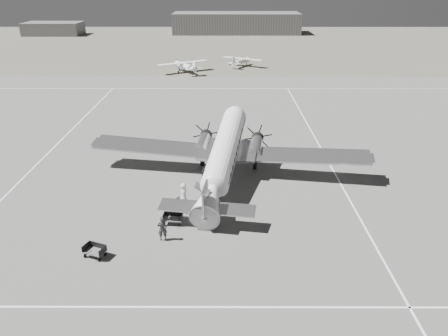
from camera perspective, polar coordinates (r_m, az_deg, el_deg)
ground at (r=38.24m, az=-1.78°, el=-3.69°), size 260.00×260.00×0.00m
taxi_line_near at (r=26.61m, az=-2.76°, el=-17.69°), size 60.00×0.15×0.01m
taxi_line_right at (r=39.69m, az=15.85°, el=-3.57°), size 0.15×80.00×0.01m
taxi_line_left at (r=51.10m, az=-22.03°, el=1.78°), size 0.15×60.00×0.01m
taxi_line_horizon at (r=76.00m, az=-0.82°, el=10.33°), size 90.00×0.15×0.01m
grass_infield at (r=130.13m, az=-0.42°, el=15.95°), size 260.00×90.00×0.01m
hangar_main at (r=154.64m, az=1.62°, el=18.40°), size 42.00×14.00×6.60m
shed_secondary at (r=159.97m, az=-21.37°, el=16.59°), size 18.00×10.00×4.00m
dc3_airliner at (r=39.97m, az=0.01°, el=1.66°), size 29.81×22.91×5.18m
light_plane_left at (r=89.55m, az=-5.17°, el=13.02°), size 13.76×13.09×2.24m
light_plane_right at (r=95.58m, az=2.32°, el=13.68°), size 11.85×11.23×1.93m
baggage_cart_near at (r=34.18m, az=-6.68°, el=-6.59°), size 1.62×1.18×0.88m
baggage_cart_far at (r=31.55m, az=-16.54°, el=-10.37°), size 1.81×1.56×0.86m
ground_crew at (r=32.06m, az=-8.06°, el=-7.83°), size 0.78×0.60×1.90m
ramp_agent at (r=35.47m, az=-5.95°, el=-4.73°), size 0.88×0.95×1.55m
passenger at (r=36.85m, az=-5.30°, el=-3.32°), size 0.59×0.90×1.82m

